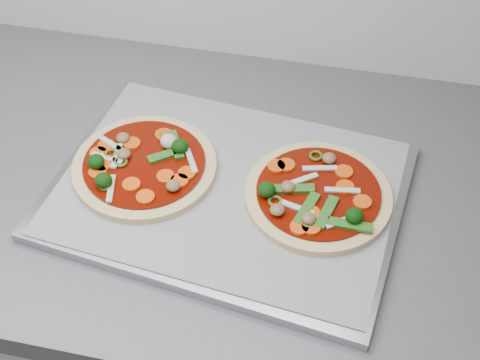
# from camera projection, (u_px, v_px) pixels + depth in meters

# --- Properties ---
(base_cabinet) EXTENTS (3.60, 0.60, 0.86)m
(base_cabinet) POSITION_uv_depth(u_px,v_px,m) (214.00, 343.00, 1.30)
(base_cabinet) COLOR #B5B5B3
(base_cabinet) RESTS_ON ground
(countertop) EXTENTS (3.60, 0.60, 0.04)m
(countertop) POSITION_uv_depth(u_px,v_px,m) (206.00, 188.00, 0.97)
(countertop) COLOR #5D5D64
(countertop) RESTS_ON base_cabinet
(baking_tray) EXTENTS (0.52, 0.41, 0.02)m
(baking_tray) POSITION_uv_depth(u_px,v_px,m) (228.00, 191.00, 0.93)
(baking_tray) COLOR #9C9CA1
(baking_tray) RESTS_ON countertop
(parchment) EXTENTS (0.49, 0.38, 0.00)m
(parchment) POSITION_uv_depth(u_px,v_px,m) (228.00, 187.00, 0.93)
(parchment) COLOR gray
(parchment) RESTS_ON baking_tray
(pizza_left) EXTENTS (0.26, 0.26, 0.03)m
(pizza_left) POSITION_uv_depth(u_px,v_px,m) (144.00, 165.00, 0.94)
(pizza_left) COLOR #E3C488
(pizza_left) RESTS_ON parchment
(pizza_right) EXTENTS (0.26, 0.26, 0.03)m
(pizza_right) POSITION_uv_depth(u_px,v_px,m) (317.00, 195.00, 0.90)
(pizza_right) COLOR #E3C488
(pizza_right) RESTS_ON parchment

